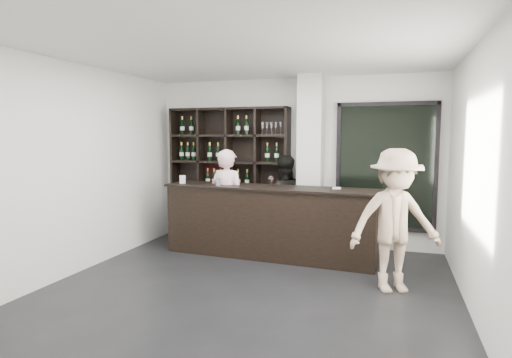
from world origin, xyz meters
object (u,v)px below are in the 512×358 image
(wine_shelf, at_px, (229,175))
(taster_pink, at_px, (227,201))
(taster_black, at_px, (283,201))
(tasting_counter, at_px, (269,222))
(customer, at_px, (395,221))

(wine_shelf, relative_size, taster_pink, 1.42)
(wine_shelf, xyz_separation_m, taster_pink, (0.25, -0.72, -0.35))
(taster_pink, distance_m, taster_black, 0.97)
(taster_black, bearing_deg, tasting_counter, 60.91)
(tasting_counter, distance_m, taster_black, 0.69)
(tasting_counter, bearing_deg, wine_shelf, 144.06)
(customer, bearing_deg, wine_shelf, 124.63)
(taster_pink, relative_size, customer, 0.96)
(taster_pink, xyz_separation_m, taster_black, (0.80, 0.55, -0.06))
(taster_black, xyz_separation_m, customer, (1.81, -1.61, 0.09))
(tasting_counter, distance_m, taster_pink, 0.80)
(wine_shelf, relative_size, tasting_counter, 0.71)
(taster_pink, relative_size, taster_black, 1.07)
(wine_shelf, xyz_separation_m, taster_black, (1.05, -0.17, -0.41))
(tasting_counter, height_order, customer, customer)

